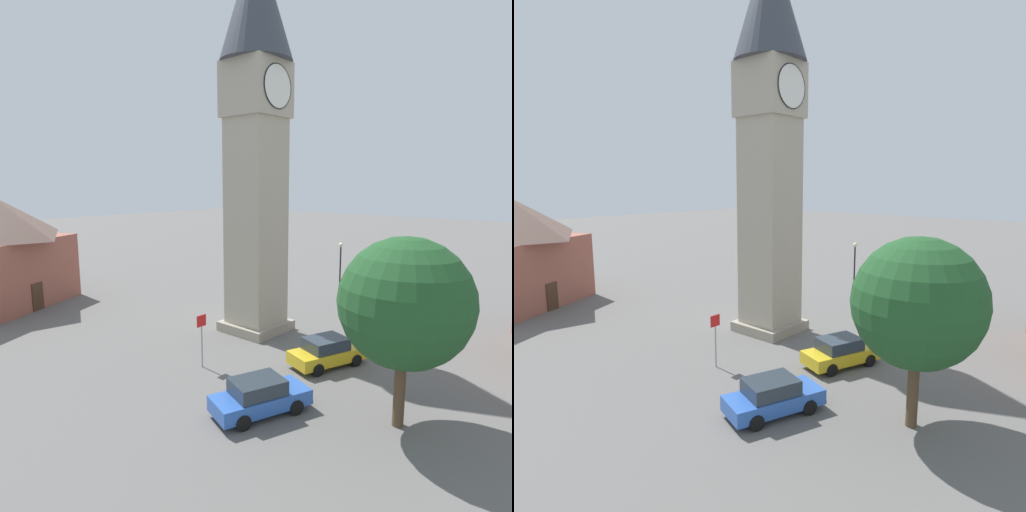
{
  "view_description": "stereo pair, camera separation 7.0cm",
  "coord_description": "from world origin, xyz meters",
  "views": [
    {
      "loc": [
        -20.6,
        -17.88,
        9.48
      ],
      "look_at": [
        0.0,
        0.0,
        4.88
      ],
      "focal_mm": 30.6,
      "sensor_mm": 36.0,
      "label": 1
    },
    {
      "loc": [
        -20.55,
        -17.94,
        9.48
      ],
      "look_at": [
        0.0,
        0.0,
        4.88
      ],
      "focal_mm": 30.6,
      "sensor_mm": 36.0,
      "label": 2
    }
  ],
  "objects": [
    {
      "name": "ground_plane",
      "position": [
        0.0,
        0.0,
        0.0
      ],
      "size": [
        200.0,
        200.0,
        0.0
      ],
      "primitive_type": "plane",
      "color": "#605E5B"
    },
    {
      "name": "lamp_post",
      "position": [
        9.2,
        -0.81,
        3.27
      ],
      "size": [
        0.36,
        0.36,
        4.86
      ],
      "color": "black",
      "rests_on": "ground"
    },
    {
      "name": "road_sign",
      "position": [
        -6.24,
        -1.71,
        1.9
      ],
      "size": [
        0.6,
        0.07,
        2.8
      ],
      "color": "gray",
      "rests_on": "ground"
    },
    {
      "name": "car_silver_kerb",
      "position": [
        -7.8,
        -6.99,
        0.76
      ],
      "size": [
        4.46,
        3.02,
        1.53
      ],
      "color": "#2D5BB7",
      "rests_on": "ground"
    },
    {
      "name": "car_red_corner",
      "position": [
        8.48,
        -6.85,
        0.76
      ],
      "size": [
        4.44,
        2.81,
        1.53
      ],
      "color": "black",
      "rests_on": "ground"
    },
    {
      "name": "clock_tower",
      "position": [
        0.0,
        0.0,
        13.93
      ],
      "size": [
        4.4,
        4.4,
        23.76
      ],
      "color": "gray",
      "rests_on": "ground"
    },
    {
      "name": "car_blue_kerb",
      "position": [
        -1.82,
        -6.52,
        0.76
      ],
      "size": [
        4.46,
        3.01,
        1.53
      ],
      "color": "gold",
      "rests_on": "ground"
    },
    {
      "name": "tree",
      "position": [
        -4.92,
        -11.69,
        4.99
      ],
      "size": [
        5.06,
        5.06,
        7.54
      ],
      "color": "brown",
      "rests_on": "ground"
    },
    {
      "name": "pedestrian",
      "position": [
        11.53,
        -1.47,
        1.01
      ],
      "size": [
        0.4,
        0.46,
        1.69
      ],
      "color": "black",
      "rests_on": "ground"
    }
  ]
}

